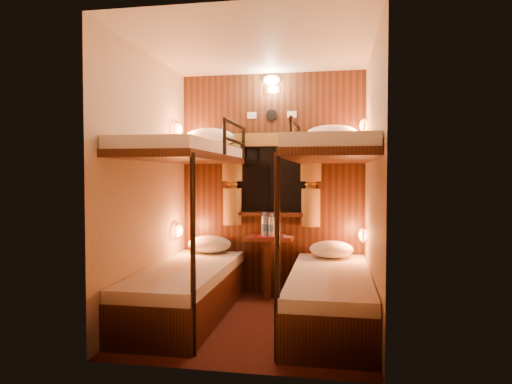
% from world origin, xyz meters
% --- Properties ---
extents(floor, '(2.10, 2.10, 0.00)m').
position_xyz_m(floor, '(0.00, 0.00, 0.00)').
color(floor, '#390F0F').
rests_on(floor, ground).
extents(ceiling, '(2.10, 2.10, 0.00)m').
position_xyz_m(ceiling, '(0.00, 0.00, 2.40)').
color(ceiling, silver).
rests_on(ceiling, wall_back).
extents(wall_back, '(2.40, 0.00, 2.40)m').
position_xyz_m(wall_back, '(0.00, 1.05, 1.20)').
color(wall_back, '#C6B293').
rests_on(wall_back, floor).
extents(wall_front, '(2.40, 0.00, 2.40)m').
position_xyz_m(wall_front, '(0.00, -1.05, 1.20)').
color(wall_front, '#C6B293').
rests_on(wall_front, floor).
extents(wall_left, '(0.00, 2.40, 2.40)m').
position_xyz_m(wall_left, '(-1.00, 0.00, 1.20)').
color(wall_left, '#C6B293').
rests_on(wall_left, floor).
extents(wall_right, '(0.00, 2.40, 2.40)m').
position_xyz_m(wall_right, '(1.00, 0.00, 1.20)').
color(wall_right, '#C6B293').
rests_on(wall_right, floor).
extents(back_panel, '(2.00, 0.03, 2.40)m').
position_xyz_m(back_panel, '(0.00, 1.04, 1.20)').
color(back_panel, black).
rests_on(back_panel, floor).
extents(bunk_left, '(0.72, 1.90, 1.82)m').
position_xyz_m(bunk_left, '(-0.65, 0.07, 0.56)').
color(bunk_left, black).
rests_on(bunk_left, floor).
extents(bunk_right, '(0.72, 1.90, 1.82)m').
position_xyz_m(bunk_right, '(0.65, 0.07, 0.56)').
color(bunk_right, black).
rests_on(bunk_right, floor).
extents(window, '(1.00, 0.12, 0.79)m').
position_xyz_m(window, '(0.00, 1.00, 1.18)').
color(window, black).
rests_on(window, back_panel).
extents(curtains, '(1.10, 0.22, 1.00)m').
position_xyz_m(curtains, '(0.00, 0.97, 1.26)').
color(curtains, olive).
rests_on(curtains, back_panel).
extents(back_fixtures, '(0.54, 0.09, 0.48)m').
position_xyz_m(back_fixtures, '(0.00, 1.00, 2.25)').
color(back_fixtures, black).
rests_on(back_fixtures, back_panel).
extents(reading_lamps, '(2.00, 0.20, 1.25)m').
position_xyz_m(reading_lamps, '(-0.00, 0.70, 1.24)').
color(reading_lamps, orange).
rests_on(reading_lamps, wall_left).
extents(table, '(0.50, 0.34, 0.66)m').
position_xyz_m(table, '(0.00, 0.85, 0.41)').
color(table, '#612A16').
rests_on(table, floor).
extents(bottle_left, '(0.07, 0.07, 0.25)m').
position_xyz_m(bottle_left, '(-0.04, 0.80, 0.76)').
color(bottle_left, '#99BFE5').
rests_on(bottle_left, table).
extents(bottle_right, '(0.07, 0.07, 0.24)m').
position_xyz_m(bottle_right, '(0.03, 0.79, 0.76)').
color(bottle_right, '#99BFE5').
rests_on(bottle_right, table).
extents(sachet_a, '(0.09, 0.07, 0.01)m').
position_xyz_m(sachet_a, '(0.20, 0.79, 0.65)').
color(sachet_a, silver).
rests_on(sachet_a, table).
extents(sachet_b, '(0.09, 0.08, 0.01)m').
position_xyz_m(sachet_b, '(0.13, 0.95, 0.65)').
color(sachet_b, silver).
rests_on(sachet_b, table).
extents(pillow_lower_left, '(0.48, 0.34, 0.19)m').
position_xyz_m(pillow_lower_left, '(-0.65, 0.82, 0.55)').
color(pillow_lower_left, white).
rests_on(pillow_lower_left, bunk_left).
extents(pillow_lower_right, '(0.44, 0.31, 0.17)m').
position_xyz_m(pillow_lower_right, '(0.65, 0.74, 0.54)').
color(pillow_lower_right, white).
rests_on(pillow_lower_right, bunk_right).
extents(pillow_upper_left, '(0.54, 0.39, 0.21)m').
position_xyz_m(pillow_upper_left, '(-0.65, 0.84, 1.69)').
color(pillow_upper_left, white).
rests_on(pillow_upper_left, bunk_left).
extents(pillow_upper_right, '(0.55, 0.39, 0.22)m').
position_xyz_m(pillow_upper_right, '(0.65, 0.76, 1.70)').
color(pillow_upper_right, white).
rests_on(pillow_upper_right, bunk_right).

